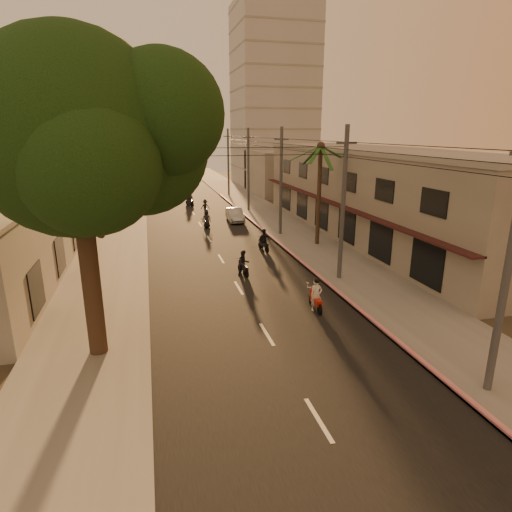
% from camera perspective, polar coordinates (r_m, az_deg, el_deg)
% --- Properties ---
extents(ground, '(160.00, 160.00, 0.00)m').
position_cam_1_polar(ground, '(17.48, 3.24, -13.27)').
color(ground, '#383023').
rests_on(ground, ground).
extents(road, '(10.00, 140.00, 0.02)m').
position_cam_1_polar(road, '(35.85, -6.29, 2.29)').
color(road, black).
rests_on(road, ground).
extents(sidewalk_right, '(5.00, 140.00, 0.12)m').
position_cam_1_polar(sidewalk_right, '(37.55, 5.13, 3.04)').
color(sidewalk_right, slate).
rests_on(sidewalk_right, ground).
extents(sidewalk_left, '(5.00, 140.00, 0.12)m').
position_cam_1_polar(sidewalk_left, '(35.65, -18.31, 1.55)').
color(sidewalk_left, slate).
rests_on(sidewalk_left, ground).
extents(curb_stripe, '(0.20, 60.00, 0.20)m').
position_cam_1_polar(curb_stripe, '(32.20, 4.00, 0.90)').
color(curb_stripe, red).
rests_on(curb_stripe, ground).
extents(shophouse_row, '(8.80, 34.20, 7.30)m').
position_cam_1_polar(shophouse_row, '(37.76, 15.67, 8.12)').
color(shophouse_row, gray).
rests_on(shophouse_row, ground).
extents(distant_tower, '(12.10, 12.10, 28.00)m').
position_cam_1_polar(distant_tower, '(73.65, 2.32, 20.45)').
color(distant_tower, '#B7B5B2').
rests_on(distant_tower, ground).
extents(broadleaf_tree, '(9.60, 8.70, 12.10)m').
position_cam_1_polar(broadleaf_tree, '(16.75, -21.63, 14.72)').
color(broadleaf_tree, black).
rests_on(broadleaf_tree, ground).
extents(palm_tree, '(5.00, 5.00, 8.20)m').
position_cam_1_polar(palm_tree, '(33.04, 8.62, 13.56)').
color(palm_tree, black).
rests_on(palm_tree, ground).
extents(utility_poles, '(1.20, 48.26, 9.00)m').
position_cam_1_polar(utility_poles, '(36.21, 3.39, 12.96)').
color(utility_poles, '#38383A').
rests_on(utility_poles, ground).
extents(filler_right, '(8.00, 14.00, 6.00)m').
position_cam_1_polar(filler_right, '(62.59, 3.31, 11.10)').
color(filler_right, '#A19C92').
rests_on(filler_right, ground).
extents(filler_left_near, '(8.00, 14.00, 4.40)m').
position_cam_1_polar(filler_left_near, '(49.80, -25.06, 7.36)').
color(filler_left_near, '#A19C92').
rests_on(filler_left_near, ground).
extents(filler_left_far, '(8.00, 14.00, 7.00)m').
position_cam_1_polar(filler_left_far, '(67.34, -22.50, 10.71)').
color(filler_left_far, '#A19C92').
rests_on(filler_left_far, ground).
extents(scooter_red, '(0.67, 1.77, 1.73)m').
position_cam_1_polar(scooter_red, '(21.50, 8.01, -5.32)').
color(scooter_red, black).
rests_on(scooter_red, ground).
extents(scooter_mid_a, '(0.93, 1.66, 1.63)m').
position_cam_1_polar(scooter_mid_a, '(26.45, -1.68, -1.05)').
color(scooter_mid_a, black).
rests_on(scooter_mid_a, ground).
extents(scooter_mid_b, '(1.07, 1.72, 1.70)m').
position_cam_1_polar(scooter_mid_b, '(31.84, 1.06, 2.01)').
color(scooter_mid_b, black).
rests_on(scooter_mid_b, ground).
extents(scooter_far_a, '(1.00, 1.71, 1.70)m').
position_cam_1_polar(scooter_far_a, '(40.00, -6.59, 4.86)').
color(scooter_far_a, black).
rests_on(scooter_far_a, ground).
extents(scooter_far_b, '(1.02, 1.62, 1.59)m').
position_cam_1_polar(scooter_far_b, '(47.00, -6.79, 6.49)').
color(scooter_far_b, black).
rests_on(scooter_far_b, ground).
extents(parked_car, '(1.67, 4.08, 1.31)m').
position_cam_1_polar(parked_car, '(42.64, -2.83, 5.49)').
color(parked_car, '#A0A3A8').
rests_on(parked_car, ground).
extents(scooter_far_c, '(1.27, 1.86, 1.92)m').
position_cam_1_polar(scooter_far_c, '(51.98, -8.81, 7.52)').
color(scooter_far_c, black).
rests_on(scooter_far_c, ground).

